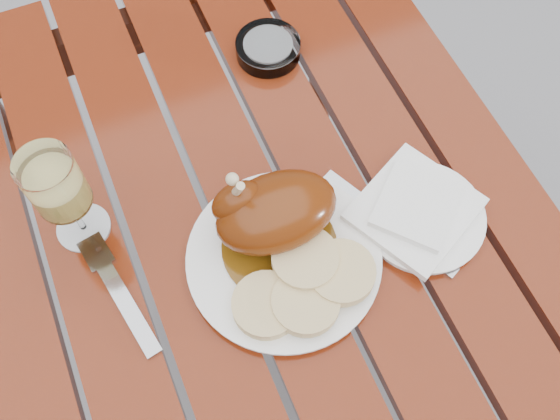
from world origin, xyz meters
The scene contains 11 objects.
ground centered at (0.00, 0.00, 0.00)m, with size 60.00×60.00×0.00m, color slate.
table centered at (0.00, 0.00, 0.38)m, with size 0.80×1.20×0.75m, color maroon.
dinner_plate centered at (0.01, 0.00, 0.76)m, with size 0.26×0.26×0.02m, color white.
roast_duck centered at (0.01, 0.05, 0.81)m, with size 0.17×0.16×0.12m.
bread_dumplings centered at (0.02, -0.05, 0.78)m, with size 0.19×0.14×0.03m.
wine_glass centered at (-0.22, 0.15, 0.84)m, with size 0.07×0.07×0.18m, color #E4D367.
side_plate centered at (0.21, -0.02, 0.76)m, with size 0.17×0.17×0.01m, color white.
napkin centered at (0.20, -0.01, 0.77)m, with size 0.15×0.14×0.01m, color white.
ashtray centered at (0.13, 0.34, 0.76)m, with size 0.10×0.10×0.03m, color #B2B7BC.
fork centered at (-0.20, 0.03, 0.75)m, with size 0.02×0.18×0.01m, color gray.
knife centered at (0.17, -0.02, 0.75)m, with size 0.02×0.19×0.01m, color gray.
Camera 1 is at (-0.12, -0.29, 1.54)m, focal length 40.00 mm.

